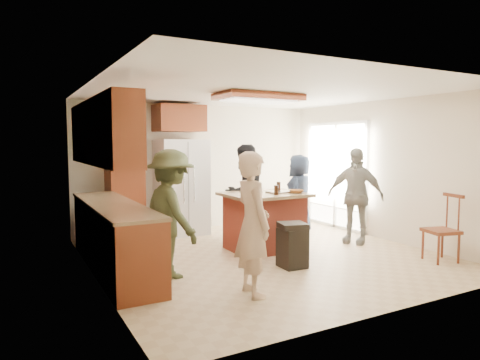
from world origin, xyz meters
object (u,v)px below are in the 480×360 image
person_behind_left (244,193)px  refrigerator (181,187)px  person_behind_right (299,194)px  kitchen_island (264,221)px  trash_bin (292,245)px  spindle_chair (442,231)px  person_counter (171,214)px  person_front_left (253,224)px  person_side_right (355,196)px

person_behind_left → refrigerator: bearing=-71.3°
person_behind_right → kitchen_island: (-1.27, -0.78, -0.28)m
refrigerator → trash_bin: bearing=-78.7°
person_behind_right → spindle_chair: 2.72m
trash_bin → spindle_chair: size_ratio=0.63×
person_counter → kitchen_island: bearing=-79.0°
person_front_left → trash_bin: bearing=-51.3°
person_side_right → spindle_chair: person_side_right is taller
person_behind_right → refrigerator: bearing=-66.3°
person_counter → spindle_chair: 3.95m
refrigerator → person_side_right: bearing=-41.8°
person_behind_left → trash_bin: 1.83m
person_behind_left → spindle_chair: size_ratio=1.72×
person_behind_right → spindle_chair: (0.65, -2.62, -0.30)m
person_behind_left → person_side_right: bearing=130.9°
spindle_chair → kitchen_island: bearing=136.3°
trash_bin → person_behind_right: bearing=51.3°
refrigerator → trash_bin: size_ratio=2.86×
refrigerator → kitchen_island: 1.98m
person_behind_left → kitchen_island: size_ratio=1.34×
trash_bin → spindle_chair: 2.26m
person_side_right → person_counter: 3.45m
person_counter → spindle_chair: bearing=-116.0°
person_side_right → person_behind_left: bearing=-152.4°
person_side_right → kitchen_island: (-1.63, 0.34, -0.35)m
person_side_right → person_counter: (-3.44, -0.28, 0.00)m
person_behind_left → refrigerator: size_ratio=0.95×
refrigerator → person_behind_right: bearing=-26.3°
spindle_chair → person_counter: bearing=162.0°
person_behind_right → person_counter: person_counter is taller
person_side_right → trash_bin: person_side_right is taller
person_counter → kitchen_island: 1.95m
person_behind_left → refrigerator: 1.33m
refrigerator → kitchen_island: refrigerator is taller
kitchen_island → refrigerator: bearing=112.8°
person_behind_right → person_behind_left: bearing=-36.1°
person_behind_right → kitchen_island: bearing=-8.4°
person_counter → spindle_chair: (3.74, -1.21, -0.38)m
person_counter → trash_bin: 1.75m
kitchen_island → person_front_left: bearing=-125.6°
kitchen_island → spindle_chair: spindle_chair is taller
person_front_left → person_side_right: (2.85, 1.36, 0.00)m
person_counter → spindle_chair: size_ratio=1.67×
person_behind_right → person_counter: bearing=-15.5°
person_side_right → person_front_left: bearing=-94.2°
person_behind_right → kitchen_island: 1.52m
person_behind_right → person_counter: 3.39m
person_counter → refrigerator: (1.06, 2.41, 0.07)m
person_side_right → kitchen_island: bearing=-131.7°
refrigerator → person_counter: bearing=-113.8°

